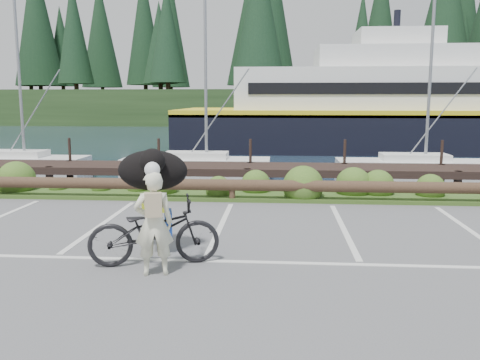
% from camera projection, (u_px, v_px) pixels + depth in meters
% --- Properties ---
extents(ground, '(72.00, 72.00, 0.00)m').
position_uv_depth(ground, '(208.00, 254.00, 8.95)').
color(ground, '#565659').
extents(harbor_backdrop, '(170.00, 160.00, 30.00)m').
position_uv_depth(harbor_backdrop, '(275.00, 115.00, 86.16)').
color(harbor_backdrop, '#18283B').
rests_on(harbor_backdrop, ground).
extents(vegetation_strip, '(34.00, 1.60, 0.10)m').
position_uv_depth(vegetation_strip, '(234.00, 195.00, 14.16)').
color(vegetation_strip, '#3D5B21').
rests_on(vegetation_strip, ground).
extents(log_rail, '(32.00, 0.30, 0.60)m').
position_uv_depth(log_rail, '(232.00, 202.00, 13.48)').
color(log_rail, '#443021').
rests_on(log_rail, ground).
extents(bicycle, '(2.25, 1.24, 1.12)m').
position_uv_depth(bicycle, '(154.00, 231.00, 8.30)').
color(bicycle, black).
rests_on(bicycle, ground).
extents(cyclist, '(0.67, 0.52, 1.63)m').
position_uv_depth(cyclist, '(154.00, 224.00, 7.78)').
color(cyclist, '#EEEECA').
rests_on(cyclist, ground).
extents(dog, '(0.88, 1.34, 0.71)m').
position_uv_depth(dog, '(153.00, 170.00, 8.83)').
color(dog, black).
rests_on(dog, bicycle).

